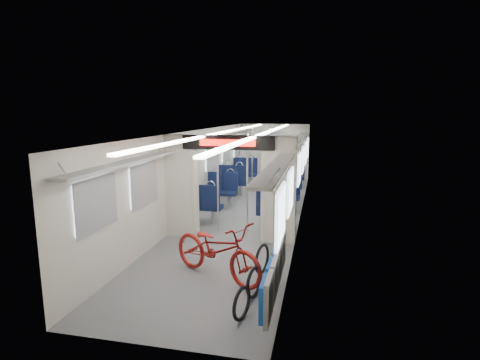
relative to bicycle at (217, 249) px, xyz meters
The scene contains 14 objects.
carriage 3.87m from the bicycle, 94.21° to the left, with size 12.00×12.02×2.31m.
bicycle is the anchor object (origin of this frame).
flip_bench 1.35m from the bicycle, 36.97° to the right, with size 0.12×2.14×0.55m.
bike_hoop_a 1.42m from the bicycle, 60.47° to the right, with size 0.48×0.48×0.05m, color black.
bike_hoop_b 0.97m from the bicycle, 36.90° to the right, with size 0.50×0.50×0.05m, color black.
bike_hoop_c 0.84m from the bicycle, 24.16° to the left, with size 0.54×0.54×0.05m, color black.
seat_bay_near_left 4.13m from the bicycle, 107.02° to the left, with size 0.92×2.14×1.12m.
seat_bay_near_right 3.86m from the bicycle, 80.15° to the left, with size 0.93×2.15×1.12m.
seat_bay_far_left 7.46m from the bicycle, 99.32° to the left, with size 0.95×2.26×1.16m.
seat_bay_far_right 7.13m from the bicycle, 84.68° to the left, with size 0.90×2.01×1.08m.
stanchion_near_left 2.68m from the bicycle, 105.04° to the left, with size 0.04×0.04×2.30m, color silver.
stanchion_near_right 2.61m from the bicycle, 89.49° to the left, with size 0.04×0.04×2.30m, color silver.
stanchion_far_left 6.13m from the bicycle, 94.75° to the left, with size 0.04×0.04×2.30m, color silver.
stanchion_far_right 5.68m from the bicycle, 88.68° to the left, with size 0.05×0.05×2.30m, color silver.
Camera 1 is at (1.92, -9.77, 2.79)m, focal length 28.00 mm.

